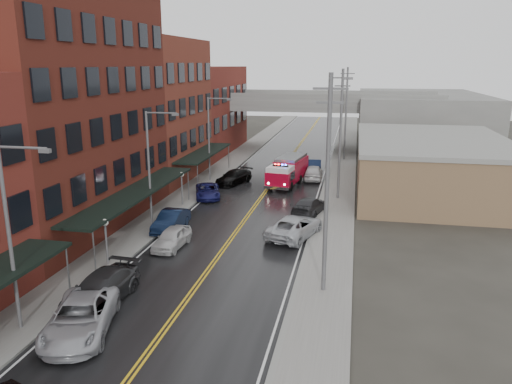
{
  "coord_description": "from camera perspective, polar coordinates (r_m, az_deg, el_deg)",
  "views": [
    {
      "loc": [
        8.55,
        -10.95,
        12.43
      ],
      "look_at": [
        1.37,
        24.87,
        3.0
      ],
      "focal_mm": 35.0,
      "sensor_mm": 36.0,
      "label": 1
    }
  ],
  "objects": [
    {
      "name": "road",
      "position": [
        43.64,
        -0.44,
        -2.06
      ],
      "size": [
        11.0,
        160.0,
        0.02
      ],
      "primitive_type": "cube",
      "color": "black",
      "rests_on": "ground"
    },
    {
      "name": "sidewalk_left",
      "position": [
        45.62,
        -9.46,
        -1.44
      ],
      "size": [
        3.0,
        160.0,
        0.15
      ],
      "primitive_type": "cube",
      "color": "slate",
      "rests_on": "ground"
    },
    {
      "name": "sidewalk_right",
      "position": [
        42.79,
        9.18,
        -2.5
      ],
      "size": [
        3.0,
        160.0,
        0.15
      ],
      "primitive_type": "cube",
      "color": "slate",
      "rests_on": "ground"
    },
    {
      "name": "curb_left",
      "position": [
        45.07,
        -7.49,
        -1.56
      ],
      "size": [
        0.3,
        160.0,
        0.15
      ],
      "primitive_type": "cube",
      "color": "gray",
      "rests_on": "ground"
    },
    {
      "name": "curb_right",
      "position": [
        42.87,
        6.98,
        -2.39
      ],
      "size": [
        0.3,
        160.0,
        0.15
      ],
      "primitive_type": "cube",
      "color": "gray",
      "rests_on": "ground"
    },
    {
      "name": "brick_building_b",
      "position": [
        40.52,
        -21.61,
        8.62
      ],
      "size": [
        9.0,
        20.0,
        18.0
      ],
      "primitive_type": "cube",
      "color": "#4D1E14",
      "rests_on": "ground"
    },
    {
      "name": "brick_building_c",
      "position": [
        56.12,
        -11.78,
        9.13
      ],
      "size": [
        9.0,
        15.0,
        15.0
      ],
      "primitive_type": "cube",
      "color": "maroon",
      "rests_on": "ground"
    },
    {
      "name": "brick_building_far",
      "position": [
        72.62,
        -6.31,
        9.31
      ],
      "size": [
        9.0,
        20.0,
        12.0
      ],
      "primitive_type": "cube",
      "color": "maroon",
      "rests_on": "ground"
    },
    {
      "name": "tan_building",
      "position": [
        52.44,
        19.31,
        2.74
      ],
      "size": [
        14.0,
        22.0,
        5.0
      ],
      "primitive_type": "cube",
      "color": "olive",
      "rests_on": "ground"
    },
    {
      "name": "right_far_block",
      "position": [
        81.94,
        18.07,
        7.86
      ],
      "size": [
        18.0,
        30.0,
        8.0
      ],
      "primitive_type": "cube",
      "color": "slate",
      "rests_on": "ground"
    },
    {
      "name": "awning_1",
      "position": [
        38.72,
        -13.53,
        -0.05
      ],
      "size": [
        2.6,
        18.0,
        3.09
      ],
      "color": "black",
      "rests_on": "ground"
    },
    {
      "name": "awning_2",
      "position": [
        54.72,
        -5.91,
        4.46
      ],
      "size": [
        2.6,
        13.0,
        3.09
      ],
      "color": "black",
      "rests_on": "ground"
    },
    {
      "name": "globe_lamp_1",
      "position": [
        32.44,
        -16.82,
        -4.35
      ],
      "size": [
        0.44,
        0.44,
        3.12
      ],
      "color": "#59595B",
      "rests_on": "ground"
    },
    {
      "name": "globe_lamp_2",
      "position": [
        44.75,
        -8.5,
        1.25
      ],
      "size": [
        0.44,
        0.44,
        3.12
      ],
      "color": "#59595B",
      "rests_on": "ground"
    },
    {
      "name": "street_lamp_0",
      "position": [
        25.29,
        -26.04,
        -3.69
      ],
      "size": [
        2.64,
        0.22,
        9.0
      ],
      "color": "#59595B",
      "rests_on": "ground"
    },
    {
      "name": "street_lamp_1",
      "position": [
        38.76,
        -11.84,
        3.39
      ],
      "size": [
        2.64,
        0.22,
        9.0
      ],
      "color": "#59595B",
      "rests_on": "ground"
    },
    {
      "name": "street_lamp_2",
      "position": [
        53.63,
        -5.16,
        6.65
      ],
      "size": [
        2.64,
        0.22,
        9.0
      ],
      "color": "#59595B",
      "rests_on": "ground"
    },
    {
      "name": "utility_pole_0",
      "position": [
        26.7,
        8.13,
        1.06
      ],
      "size": [
        1.8,
        0.24,
        12.0
      ],
      "color": "#59595B",
      "rests_on": "ground"
    },
    {
      "name": "utility_pole_1",
      "position": [
        46.38,
        9.63,
        6.68
      ],
      "size": [
        1.8,
        0.24,
        12.0
      ],
      "color": "#59595B",
      "rests_on": "ground"
    },
    {
      "name": "utility_pole_2",
      "position": [
        66.25,
        10.24,
        8.94
      ],
      "size": [
        1.8,
        0.24,
        12.0
      ],
      "color": "#59595B",
      "rests_on": "ground"
    },
    {
      "name": "overpass",
      "position": [
        73.73,
        4.69,
        9.41
      ],
      "size": [
        40.0,
        10.0,
        7.5
      ],
      "color": "slate",
      "rests_on": "ground"
    },
    {
      "name": "fire_truck",
      "position": [
        52.62,
        3.65,
        2.5
      ],
      "size": [
        4.06,
        8.1,
        2.85
      ],
      "rotation": [
        0.0,
        0.0,
        -0.15
      ],
      "color": "#A10720",
      "rests_on": "ground"
    },
    {
      "name": "parked_car_left_2",
      "position": [
        25.62,
        -19.42,
        -13.35
      ],
      "size": [
        4.25,
        6.46,
        1.65
      ],
      "primitive_type": "imported",
      "rotation": [
        0.0,
        0.0,
        0.27
      ],
      "color": "#A6A8AE",
      "rests_on": "ground"
    },
    {
      "name": "parked_car_left_3",
      "position": [
        28.21,
        -17.3,
        -10.55
      ],
      "size": [
        2.64,
        5.74,
        1.63
      ],
      "primitive_type": "imported",
      "rotation": [
        0.0,
        0.0,
        -0.07
      ],
      "color": "#262729",
      "rests_on": "ground"
    },
    {
      "name": "parked_car_left_4",
      "position": [
        35.2,
        -9.59,
        -5.19
      ],
      "size": [
        1.89,
        4.24,
        1.41
      ],
      "primitive_type": "imported",
      "rotation": [
        0.0,
        0.0,
        -0.05
      ],
      "color": "silver",
      "rests_on": "ground"
    },
    {
      "name": "parked_car_left_5",
      "position": [
        38.8,
        -9.69,
        -3.24
      ],
      "size": [
        1.69,
        4.65,
        1.52
      ],
      "primitive_type": "imported",
      "rotation": [
        0.0,
        0.0,
        -0.02
      ],
      "color": "black",
      "rests_on": "ground"
    },
    {
      "name": "parked_car_left_6",
      "position": [
        47.66,
        -5.55,
        0.11
      ],
      "size": [
        3.59,
        5.22,
        1.33
      ],
      "primitive_type": "imported",
      "rotation": [
        0.0,
        0.0,
        0.32
      ],
      "color": "#161753",
      "rests_on": "ground"
    },
    {
      "name": "parked_car_left_7",
      "position": [
        52.98,
        -2.55,
        1.7
      ],
      "size": [
        3.61,
        5.43,
        1.46
      ],
      "primitive_type": "imported",
      "rotation": [
        0.0,
        0.0,
        -0.34
      ],
      "color": "black",
      "rests_on": "ground"
    },
    {
      "name": "parked_car_right_0",
      "position": [
        36.87,
        4.46,
        -3.95
      ],
      "size": [
        4.29,
        6.32,
        1.61
      ],
      "primitive_type": "imported",
      "rotation": [
        0.0,
        0.0,
        2.84
      ],
      "color": "#B2B5BB",
      "rests_on": "ground"
    },
    {
      "name": "parked_car_right_1",
      "position": [
        42.55,
        6.11,
        -1.58
      ],
      "size": [
        3.1,
        5.32,
        1.45
      ],
      "primitive_type": "imported",
      "rotation": [
        0.0,
        0.0,
        2.91
      ],
      "color": "#29292C",
      "rests_on": "ground"
    },
    {
      "name": "parked_car_right_2",
      "position": [
        55.18,
        6.56,
        2.24
      ],
      "size": [
        2.15,
        4.96,
        1.66
      ],
      "primitive_type": "imported",
      "rotation": [
        0.0,
        0.0,
        3.18
      ],
      "color": "#B8B8B8",
      "rests_on": "ground"
    },
    {
      "name": "parked_car_right_3",
      "position": [
        60.09,
        6.71,
        3.12
      ],
      "size": [
        1.83,
        4.37,
        1.41
      ],
      "primitive_type": "imported",
      "rotation": [
        0.0,
        0.0,
        3.22
      ],
      "color": "black",
      "rests_on": "ground"
    }
  ]
}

